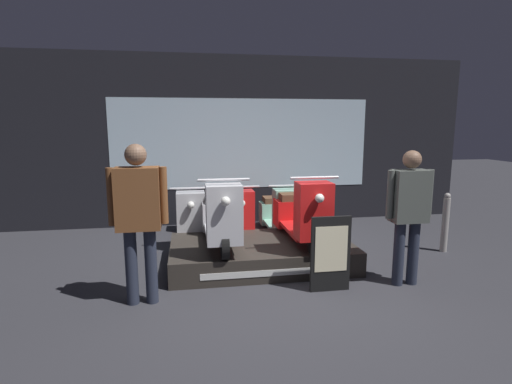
{
  "coord_description": "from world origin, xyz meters",
  "views": [
    {
      "loc": [
        -1.04,
        -4.24,
        1.95
      ],
      "look_at": [
        -0.03,
        1.69,
        0.9
      ],
      "focal_mm": 28.0,
      "sensor_mm": 36.0,
      "label": 1
    }
  ],
  "objects_px": {
    "scooter_display_left": "(221,217)",
    "street_bollard": "(445,223)",
    "scooter_backrow_1": "(236,216)",
    "person_left_browsing": "(138,210)",
    "price_sign_board": "(331,254)",
    "scooter_display_right": "(301,214)",
    "scooter_backrow_2": "(280,214)",
    "scooter_backrow_0": "(191,217)",
    "person_right_browsing": "(409,207)"
  },
  "relations": [
    {
      "from": "scooter_display_right",
      "to": "person_left_browsing",
      "type": "distance_m",
      "value": 2.27
    },
    {
      "from": "street_bollard",
      "to": "scooter_backrow_0",
      "type": "bearing_deg",
      "value": 161.72
    },
    {
      "from": "scooter_display_right",
      "to": "scooter_backrow_0",
      "type": "distance_m",
      "value": 2.08
    },
    {
      "from": "scooter_display_right",
      "to": "scooter_backrow_1",
      "type": "height_order",
      "value": "scooter_display_right"
    },
    {
      "from": "scooter_backrow_0",
      "to": "scooter_backrow_2",
      "type": "xyz_separation_m",
      "value": [
        1.52,
        0.0,
        0.0
      ]
    },
    {
      "from": "scooter_display_left",
      "to": "scooter_backrow_2",
      "type": "bearing_deg",
      "value": 51.31
    },
    {
      "from": "scooter_backrow_0",
      "to": "person_right_browsing",
      "type": "height_order",
      "value": "person_right_browsing"
    },
    {
      "from": "scooter_backrow_0",
      "to": "scooter_backrow_1",
      "type": "distance_m",
      "value": 0.76
    },
    {
      "from": "scooter_backrow_2",
      "to": "street_bollard",
      "type": "relative_size",
      "value": 1.8
    },
    {
      "from": "scooter_backrow_0",
      "to": "scooter_backrow_1",
      "type": "relative_size",
      "value": 1.0
    },
    {
      "from": "scooter_display_left",
      "to": "person_right_browsing",
      "type": "height_order",
      "value": "person_right_browsing"
    },
    {
      "from": "scooter_backrow_2",
      "to": "person_left_browsing",
      "type": "xyz_separation_m",
      "value": [
        -2.07,
        -2.32,
        0.65
      ]
    },
    {
      "from": "scooter_display_left",
      "to": "scooter_backrow_1",
      "type": "bearing_deg",
      "value": 75.29
    },
    {
      "from": "scooter_display_left",
      "to": "scooter_backrow_2",
      "type": "xyz_separation_m",
      "value": [
        1.13,
        1.41,
        -0.32
      ]
    },
    {
      "from": "scooter_backrow_1",
      "to": "person_right_browsing",
      "type": "xyz_separation_m",
      "value": [
        1.79,
        -2.32,
        0.57
      ]
    },
    {
      "from": "scooter_display_right",
      "to": "price_sign_board",
      "type": "bearing_deg",
      "value": -85.17
    },
    {
      "from": "scooter_backrow_2",
      "to": "street_bollard",
      "type": "bearing_deg",
      "value": -28.77
    },
    {
      "from": "scooter_backrow_0",
      "to": "scooter_display_right",
      "type": "bearing_deg",
      "value": -43.24
    },
    {
      "from": "scooter_display_left",
      "to": "scooter_display_right",
      "type": "relative_size",
      "value": 1.0
    },
    {
      "from": "scooter_backrow_2",
      "to": "scooter_display_right",
      "type": "bearing_deg",
      "value": -90.76
    },
    {
      "from": "price_sign_board",
      "to": "scooter_backrow_0",
      "type": "bearing_deg",
      "value": 123.78
    },
    {
      "from": "price_sign_board",
      "to": "street_bollard",
      "type": "height_order",
      "value": "street_bollard"
    },
    {
      "from": "person_left_browsing",
      "to": "street_bollard",
      "type": "distance_m",
      "value": 4.52
    },
    {
      "from": "scooter_backrow_1",
      "to": "price_sign_board",
      "type": "height_order",
      "value": "scooter_backrow_1"
    },
    {
      "from": "scooter_backrow_2",
      "to": "street_bollard",
      "type": "distance_m",
      "value": 2.61
    },
    {
      "from": "person_left_browsing",
      "to": "price_sign_board",
      "type": "xyz_separation_m",
      "value": [
        2.13,
        -0.04,
        -0.59
      ]
    },
    {
      "from": "scooter_backrow_1",
      "to": "scooter_display_left",
      "type": "bearing_deg",
      "value": -104.71
    },
    {
      "from": "price_sign_board",
      "to": "person_right_browsing",
      "type": "bearing_deg",
      "value": 2.23
    },
    {
      "from": "scooter_backrow_0",
      "to": "street_bollard",
      "type": "distance_m",
      "value": 4.01
    },
    {
      "from": "price_sign_board",
      "to": "street_bollard",
      "type": "bearing_deg",
      "value": 26.33
    },
    {
      "from": "scooter_display_left",
      "to": "person_right_browsing",
      "type": "bearing_deg",
      "value": -22.92
    },
    {
      "from": "person_left_browsing",
      "to": "price_sign_board",
      "type": "height_order",
      "value": "person_left_browsing"
    },
    {
      "from": "scooter_display_left",
      "to": "scooter_backrow_2",
      "type": "height_order",
      "value": "scooter_display_left"
    },
    {
      "from": "person_left_browsing",
      "to": "street_bollard",
      "type": "height_order",
      "value": "person_left_browsing"
    },
    {
      "from": "scooter_backrow_2",
      "to": "scooter_backrow_0",
      "type": "bearing_deg",
      "value": 180.0
    },
    {
      "from": "scooter_display_left",
      "to": "price_sign_board",
      "type": "relative_size",
      "value": 1.83
    },
    {
      "from": "scooter_display_left",
      "to": "scooter_backrow_1",
      "type": "relative_size",
      "value": 1.0
    },
    {
      "from": "scooter_display_left",
      "to": "scooter_backrow_2",
      "type": "distance_m",
      "value": 1.83
    },
    {
      "from": "scooter_display_left",
      "to": "person_left_browsing",
      "type": "height_order",
      "value": "person_left_browsing"
    },
    {
      "from": "scooter_backrow_1",
      "to": "person_right_browsing",
      "type": "distance_m",
      "value": 2.99
    },
    {
      "from": "price_sign_board",
      "to": "scooter_backrow_2",
      "type": "bearing_deg",
      "value": 91.5
    },
    {
      "from": "scooter_display_right",
      "to": "scooter_backrow_1",
      "type": "bearing_deg",
      "value": 117.71
    },
    {
      "from": "scooter_display_right",
      "to": "person_left_browsing",
      "type": "bearing_deg",
      "value": -155.96
    },
    {
      "from": "person_left_browsing",
      "to": "street_bollard",
      "type": "bearing_deg",
      "value": 13.74
    },
    {
      "from": "price_sign_board",
      "to": "scooter_display_right",
      "type": "bearing_deg",
      "value": 94.83
    },
    {
      "from": "scooter_display_right",
      "to": "price_sign_board",
      "type": "xyz_separation_m",
      "value": [
        0.08,
        -0.95,
        -0.26
      ]
    },
    {
      "from": "scooter_backrow_1",
      "to": "person_left_browsing",
      "type": "distance_m",
      "value": 2.74
    },
    {
      "from": "person_left_browsing",
      "to": "person_right_browsing",
      "type": "bearing_deg",
      "value": 0.0
    },
    {
      "from": "scooter_display_left",
      "to": "street_bollard",
      "type": "distance_m",
      "value": 3.43
    },
    {
      "from": "scooter_display_left",
      "to": "price_sign_board",
      "type": "bearing_deg",
      "value": -38.63
    }
  ]
}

